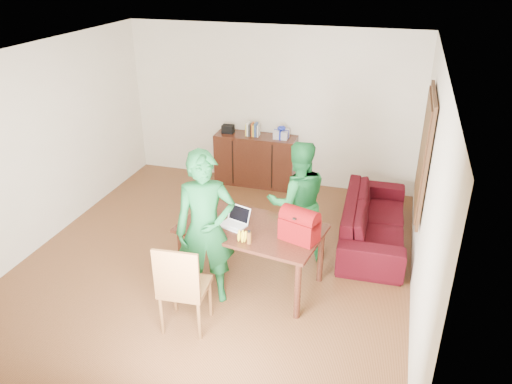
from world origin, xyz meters
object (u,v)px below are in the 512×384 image
(person_near, at_px, (206,229))
(chair, at_px, (185,302))
(person_far, at_px, (298,202))
(red_bag, at_px, (299,228))
(bottle, at_px, (249,237))
(sofa, at_px, (374,220))
(laptop, at_px, (232,223))
(table, at_px, (251,234))

(person_near, bearing_deg, chair, -119.62)
(person_far, height_order, red_bag, person_far)
(bottle, height_order, sofa, bottle)
(laptop, bearing_deg, person_far, 68.81)
(red_bag, bearing_deg, person_far, 121.64)
(table, bearing_deg, person_near, -123.57)
(chair, relative_size, person_near, 0.58)
(person_near, bearing_deg, table, 23.19)
(person_near, xyz_separation_m, bottle, (0.48, 0.08, -0.06))
(red_bag, relative_size, sofa, 0.20)
(person_far, bearing_deg, chair, 39.17)
(person_near, relative_size, laptop, 5.29)
(table, distance_m, red_bag, 0.66)
(person_far, xyz_separation_m, sofa, (0.96, 0.75, -0.51))
(person_near, bearing_deg, sofa, 22.89)
(chair, xyz_separation_m, person_far, (0.86, 1.69, 0.51))
(person_far, relative_size, red_bag, 3.90)
(person_far, height_order, sofa, person_far)
(chair, distance_m, person_far, 1.96)
(person_far, height_order, bottle, person_far)
(table, xyz_separation_m, person_near, (-0.40, -0.44, 0.25))
(laptop, distance_m, sofa, 2.25)
(person_far, distance_m, laptop, 0.99)
(table, relative_size, laptop, 5.12)
(table, xyz_separation_m, bottle, (0.08, -0.35, 0.18))
(chair, relative_size, sofa, 0.49)
(person_far, bearing_deg, bottle, 49.33)
(person_far, relative_size, bottle, 10.11)
(table, height_order, sofa, table)
(chair, bearing_deg, red_bag, 34.57)
(bottle, distance_m, red_bag, 0.58)
(laptop, height_order, red_bag, red_bag)
(table, height_order, chair, chair)
(chair, xyz_separation_m, laptop, (0.23, 0.93, 0.51))
(table, bearing_deg, red_bag, -1.76)
(chair, xyz_separation_m, sofa, (1.82, 2.44, 0.00))
(chair, height_order, red_bag, red_bag)
(person_far, distance_m, bottle, 1.12)
(bottle, bearing_deg, person_near, -170.24)
(chair, distance_m, red_bag, 1.50)
(person_near, distance_m, red_bag, 1.05)
(bottle, xyz_separation_m, sofa, (1.29, 1.82, -0.55))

